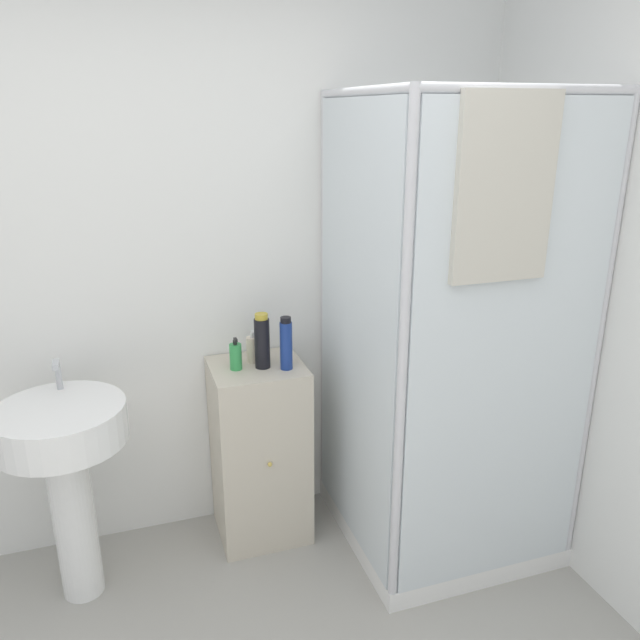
{
  "coord_description": "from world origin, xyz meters",
  "views": [
    {
      "loc": [
        -0.12,
        -1.04,
        1.94
      ],
      "look_at": [
        0.6,
        1.13,
        1.17
      ],
      "focal_mm": 35.0,
      "sensor_mm": 36.0,
      "label": 1
    }
  ],
  "objects_px": {
    "sink": "(65,458)",
    "shampoo_bottle_tall_black": "(262,341)",
    "shampoo_bottle_blue": "(286,344)",
    "lotion_bottle_white": "(253,349)",
    "soap_dispenser": "(236,356)"
  },
  "relations": [
    {
      "from": "soap_dispenser",
      "to": "shampoo_bottle_blue",
      "type": "distance_m",
      "value": 0.23
    },
    {
      "from": "soap_dispenser",
      "to": "lotion_bottle_white",
      "type": "distance_m",
      "value": 0.11
    },
    {
      "from": "shampoo_bottle_blue",
      "to": "lotion_bottle_white",
      "type": "height_order",
      "value": "shampoo_bottle_blue"
    },
    {
      "from": "soap_dispenser",
      "to": "sink",
      "type": "bearing_deg",
      "value": -168.4
    },
    {
      "from": "sink",
      "to": "lotion_bottle_white",
      "type": "relative_size",
      "value": 6.72
    },
    {
      "from": "sink",
      "to": "shampoo_bottle_tall_black",
      "type": "bearing_deg",
      "value": 9.02
    },
    {
      "from": "soap_dispenser",
      "to": "shampoo_bottle_tall_black",
      "type": "height_order",
      "value": "shampoo_bottle_tall_black"
    },
    {
      "from": "shampoo_bottle_blue",
      "to": "lotion_bottle_white",
      "type": "relative_size",
      "value": 1.61
    },
    {
      "from": "soap_dispenser",
      "to": "shampoo_bottle_tall_black",
      "type": "xyz_separation_m",
      "value": [
        0.12,
        -0.02,
        0.06
      ]
    },
    {
      "from": "shampoo_bottle_tall_black",
      "to": "shampoo_bottle_blue",
      "type": "relative_size",
      "value": 1.04
    },
    {
      "from": "sink",
      "to": "shampoo_bottle_tall_black",
      "type": "xyz_separation_m",
      "value": [
        0.84,
        0.13,
        0.34
      ]
    },
    {
      "from": "sink",
      "to": "shampoo_bottle_blue",
      "type": "distance_m",
      "value": 1.0
    },
    {
      "from": "sink",
      "to": "soap_dispenser",
      "type": "distance_m",
      "value": 0.79
    },
    {
      "from": "soap_dispenser",
      "to": "shampoo_bottle_tall_black",
      "type": "distance_m",
      "value": 0.13
    },
    {
      "from": "soap_dispenser",
      "to": "shampoo_bottle_blue",
      "type": "bearing_deg",
      "value": -16.93
    }
  ]
}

